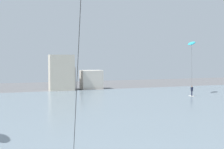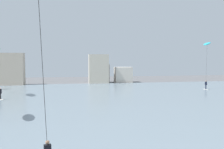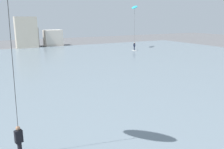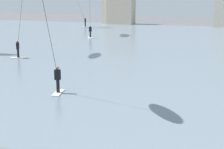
{
  "view_description": "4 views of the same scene",
  "coord_description": "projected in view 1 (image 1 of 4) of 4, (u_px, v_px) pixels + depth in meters",
  "views": [
    {
      "loc": [
        -7.54,
        0.95,
        6.16
      ],
      "look_at": [
        -2.97,
        13.49,
        5.44
      ],
      "focal_mm": 48.47,
      "sensor_mm": 36.0,
      "label": 1
    },
    {
      "loc": [
        -3.79,
        1.34,
        5.64
      ],
      "look_at": [
        -1.68,
        13.22,
        4.89
      ],
      "focal_mm": 38.62,
      "sensor_mm": 36.0,
      "label": 2
    },
    {
      "loc": [
        -5.88,
        2.32,
        6.56
      ],
      "look_at": [
        1.71,
        16.09,
        2.78
      ],
      "focal_mm": 37.91,
      "sensor_mm": 36.0,
      "label": 3
    },
    {
      "loc": [
        4.96,
        -4.03,
        6.01
      ],
      "look_at": [
        -0.62,
        10.87,
        2.12
      ],
      "focal_mm": 54.74,
      "sensor_mm": 36.0,
      "label": 4
    }
  ],
  "objects": [
    {
      "name": "water_bay",
      "position": [
        81.0,
        118.0,
        31.03
      ],
      "size": [
        84.0,
        52.0,
        0.1
      ],
      "primitive_type": "cube",
      "color": "slate",
      "rests_on": "ground"
    },
    {
      "name": "far_shore_buildings",
      "position": [
        21.0,
        77.0,
        54.57
      ],
      "size": [
        30.88,
        5.39,
        7.07
      ],
      "color": "beige",
      "rests_on": "ground"
    },
    {
      "name": "kitesurfer_cyan",
      "position": [
        192.0,
        47.0,
        50.67
      ],
      "size": [
        3.48,
        4.7,
        9.13
      ],
      "color": "silver",
      "rests_on": "water_bay"
    }
  ]
}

